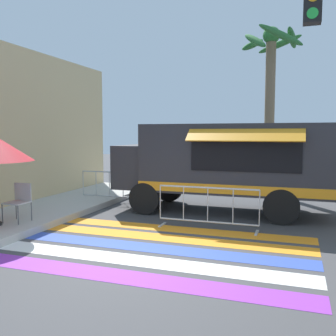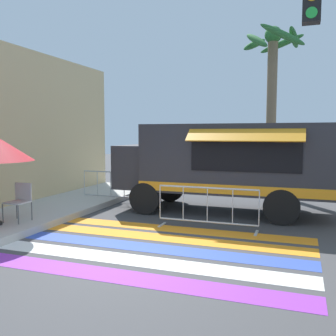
{
  "view_description": "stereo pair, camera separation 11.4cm",
  "coord_description": "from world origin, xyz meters",
  "px_view_note": "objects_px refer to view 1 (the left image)",
  "views": [
    {
      "loc": [
        2.73,
        -5.95,
        2.23
      ],
      "look_at": [
        -0.33,
        2.89,
        1.37
      ],
      "focal_mm": 40.0,
      "sensor_mm": 36.0,
      "label": 1
    },
    {
      "loc": [
        2.84,
        -5.92,
        2.23
      ],
      "look_at": [
        -0.33,
        2.89,
        1.37
      ],
      "focal_mm": 40.0,
      "sensor_mm": 36.0,
      "label": 2
    }
  ],
  "objects_px": {
    "barricade_side": "(109,187)",
    "palm_tree": "(271,80)",
    "food_truck": "(222,160)",
    "barricade_front": "(208,208)",
    "folding_chair": "(20,199)"
  },
  "relations": [
    {
      "from": "barricade_side",
      "to": "food_truck",
      "type": "bearing_deg",
      "value": -5.21
    },
    {
      "from": "barricade_side",
      "to": "palm_tree",
      "type": "relative_size",
      "value": 0.33
    },
    {
      "from": "food_truck",
      "to": "barricade_front",
      "type": "relative_size",
      "value": 2.54
    },
    {
      "from": "folding_chair",
      "to": "barricade_side",
      "type": "distance_m",
      "value": 3.77
    },
    {
      "from": "food_truck",
      "to": "barricade_side",
      "type": "height_order",
      "value": "food_truck"
    },
    {
      "from": "food_truck",
      "to": "folding_chair",
      "type": "height_order",
      "value": "food_truck"
    },
    {
      "from": "food_truck",
      "to": "folding_chair",
      "type": "relative_size",
      "value": 6.78
    },
    {
      "from": "food_truck",
      "to": "folding_chair",
      "type": "bearing_deg",
      "value": -140.6
    },
    {
      "from": "food_truck",
      "to": "barricade_front",
      "type": "xyz_separation_m",
      "value": [
        0.07,
        -2.08,
        -0.98
      ]
    },
    {
      "from": "folding_chair",
      "to": "barricade_side",
      "type": "relative_size",
      "value": 0.45
    },
    {
      "from": "folding_chair",
      "to": "barricade_front",
      "type": "bearing_deg",
      "value": 19.32
    },
    {
      "from": "food_truck",
      "to": "palm_tree",
      "type": "relative_size",
      "value": 1.01
    },
    {
      "from": "folding_chair",
      "to": "palm_tree",
      "type": "distance_m",
      "value": 9.35
    },
    {
      "from": "folding_chair",
      "to": "barricade_front",
      "type": "distance_m",
      "value": 4.43
    },
    {
      "from": "barricade_side",
      "to": "palm_tree",
      "type": "distance_m",
      "value": 6.85
    }
  ]
}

